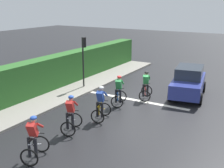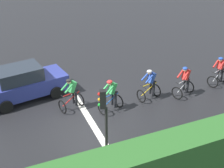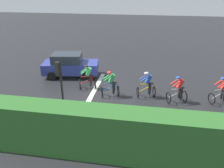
# 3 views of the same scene
# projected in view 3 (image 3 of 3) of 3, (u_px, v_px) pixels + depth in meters

# --- Properties ---
(ground_plane) EXTENTS (80.00, 80.00, 0.00)m
(ground_plane) POSITION_uv_depth(u_px,v_px,m) (93.00, 94.00, 14.31)
(ground_plane) COLOR black
(sidewalk_kerb) EXTENTS (2.80, 23.42, 0.12)m
(sidewalk_kerb) POSITION_uv_depth(u_px,v_px,m) (113.00, 136.00, 10.24)
(sidewalk_kerb) COLOR gray
(sidewalk_kerb) RESTS_ON ground
(stone_wall_low) EXTENTS (0.44, 23.42, 0.48)m
(stone_wall_low) POSITION_uv_depth(u_px,v_px,m) (110.00, 146.00, 9.36)
(stone_wall_low) COLOR tan
(stone_wall_low) RESTS_ON ground
(hedge_wall) EXTENTS (1.10, 23.42, 2.14)m
(hedge_wall) POSITION_uv_depth(u_px,v_px,m) (108.00, 134.00, 8.75)
(hedge_wall) COLOR #2D6628
(hedge_wall) RESTS_ON ground
(road_marking_stop_line) EXTENTS (7.00, 0.30, 0.01)m
(road_marking_stop_line) POSITION_uv_depth(u_px,v_px,m) (93.00, 94.00, 14.31)
(road_marking_stop_line) COLOR silver
(road_marking_stop_line) RESTS_ON ground
(cyclist_lead) EXTENTS (1.02, 1.25, 1.66)m
(cyclist_lead) POSITION_uv_depth(u_px,v_px,m) (222.00, 91.00, 12.87)
(cyclist_lead) COLOR black
(cyclist_lead) RESTS_ON ground
(cyclist_second) EXTENTS (1.01, 1.25, 1.66)m
(cyclist_second) POSITION_uv_depth(u_px,v_px,m) (178.00, 90.00, 12.97)
(cyclist_second) COLOR black
(cyclist_second) RESTS_ON ground
(cyclist_mid) EXTENTS (0.90, 1.20, 1.66)m
(cyclist_mid) POSITION_uv_depth(u_px,v_px,m) (147.00, 85.00, 13.59)
(cyclist_mid) COLOR black
(cyclist_mid) RESTS_ON ground
(cyclist_fourth) EXTENTS (0.97, 1.23, 1.66)m
(cyclist_fourth) POSITION_uv_depth(u_px,v_px,m) (111.00, 84.00, 13.69)
(cyclist_fourth) COLOR black
(cyclist_fourth) RESTS_ON ground
(cyclist_trailing) EXTENTS (0.97, 1.23, 1.66)m
(cyclist_trailing) POSITION_uv_depth(u_px,v_px,m) (88.00, 77.00, 14.71)
(cyclist_trailing) COLOR black
(cyclist_trailing) RESTS_ON ground
(car_navy) EXTENTS (2.38, 4.32, 1.76)m
(car_navy) POSITION_uv_depth(u_px,v_px,m) (70.00, 65.00, 16.71)
(car_navy) COLOR navy
(car_navy) RESTS_ON ground
(traffic_light_near_crossing) EXTENTS (0.25, 0.31, 3.34)m
(traffic_light_near_crossing) POSITION_uv_depth(u_px,v_px,m) (60.00, 85.00, 10.16)
(traffic_light_near_crossing) COLOR black
(traffic_light_near_crossing) RESTS_ON ground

